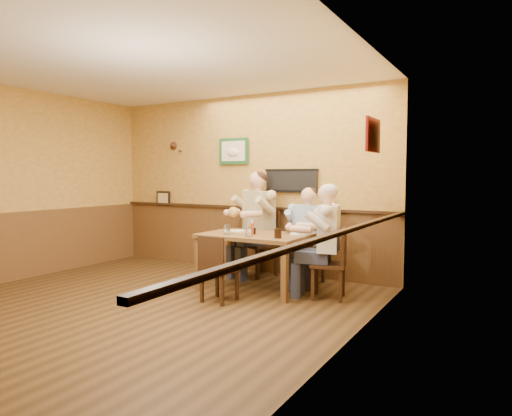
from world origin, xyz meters
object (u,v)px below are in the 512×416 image
at_px(diner_blue_polo, 309,241).
at_px(salt_shaker, 251,230).
at_px(dining_table, 255,241).
at_px(chair_near_side, 220,268).
at_px(chair_right_end, 329,263).
at_px(hot_sauce_bottle, 252,228).
at_px(chair_back_left, 259,243).
at_px(water_glass_mid, 248,232).
at_px(water_glass_left, 227,229).
at_px(pepper_shaker, 255,231).
at_px(cola_tumbler, 278,233).
at_px(diner_tan_shirt, 259,229).
at_px(diner_white_elder, 329,247).
at_px(chair_back_right, 309,254).

bearing_deg(diner_blue_polo, salt_shaker, -138.64).
distance_m(dining_table, chair_near_side, 0.77).
relative_size(chair_right_end, hot_sauce_bottle, 5.19).
height_order(chair_back_left, water_glass_mid, chair_back_left).
bearing_deg(water_glass_mid, dining_table, 102.79).
distance_m(chair_back_left, chair_right_end, 1.56).
relative_size(chair_right_end, water_glass_mid, 7.45).
relative_size(water_glass_left, pepper_shaker, 1.55).
xyz_separation_m(cola_tumbler, hot_sauce_bottle, (-0.45, 0.13, 0.03)).
bearing_deg(diner_tan_shirt, salt_shaker, -48.00).
height_order(dining_table, water_glass_mid, water_glass_mid).
bearing_deg(water_glass_mid, diner_blue_polo, 63.89).
xyz_separation_m(dining_table, chair_right_end, (1.02, 0.07, -0.21)).
distance_m(chair_right_end, salt_shaker, 1.14).
height_order(chair_back_left, water_glass_left, chair_back_left).
bearing_deg(cola_tumbler, chair_near_side, -137.34).
bearing_deg(chair_right_end, hot_sauce_bottle, -94.24).
bearing_deg(pepper_shaker, dining_table, 118.49).
height_order(chair_right_end, hot_sauce_bottle, hot_sauce_bottle).
distance_m(cola_tumbler, hot_sauce_bottle, 0.46).
bearing_deg(chair_near_side, hot_sauce_bottle, -96.02).
height_order(diner_white_elder, water_glass_mid, diner_white_elder).
bearing_deg(hot_sauce_bottle, chair_near_side, -98.31).
distance_m(chair_back_left, chair_back_right, 0.89).
bearing_deg(dining_table, salt_shaker, 168.75).
relative_size(chair_near_side, water_glass_left, 6.43).
height_order(dining_table, chair_back_right, chair_back_right).
distance_m(chair_back_right, water_glass_left, 1.25).
bearing_deg(diner_blue_polo, chair_near_side, -119.50).
bearing_deg(pepper_shaker, cola_tumbler, -24.76).
bearing_deg(chair_right_end, water_glass_mid, -84.81).
relative_size(dining_table, diner_blue_polo, 1.14).
distance_m(dining_table, salt_shaker, 0.15).
relative_size(chair_back_left, water_glass_mid, 8.31).
xyz_separation_m(chair_back_right, chair_right_end, (0.51, -0.58, 0.02)).
bearing_deg(water_glass_left, chair_near_side, -65.80).
height_order(chair_right_end, diner_blue_polo, diner_blue_polo).
bearing_deg(pepper_shaker, diner_tan_shirt, 116.03).
height_order(diner_blue_polo, salt_shaker, diner_blue_polo).
distance_m(diner_white_elder, salt_shaker, 1.10).
height_order(dining_table, diner_white_elder, diner_white_elder).
distance_m(chair_near_side, water_glass_mid, 0.63).
xyz_separation_m(diner_white_elder, pepper_shaker, (-1.01, -0.08, 0.15)).
xyz_separation_m(dining_table, chair_back_left, (-0.37, 0.77, -0.16)).
distance_m(dining_table, diner_blue_polo, 0.82).
relative_size(diner_tan_shirt, diner_blue_polo, 1.16).
relative_size(chair_back_left, diner_white_elder, 0.78).
xyz_separation_m(dining_table, diner_white_elder, (1.02, 0.07, -0.02)).
distance_m(diner_blue_polo, diner_white_elder, 0.78).
bearing_deg(diner_white_elder, cola_tumbler, -75.85).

